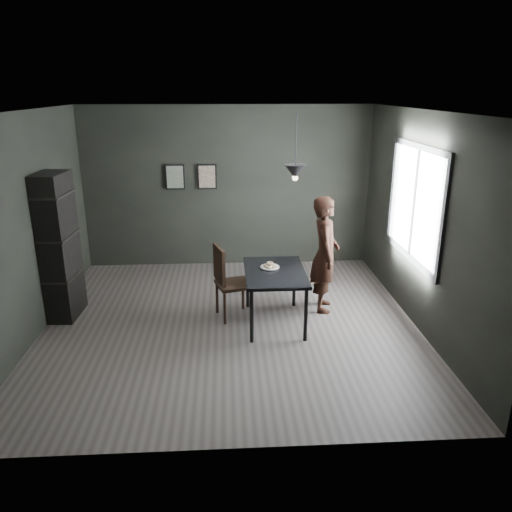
{
  "coord_description": "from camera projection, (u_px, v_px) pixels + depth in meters",
  "views": [
    {
      "loc": [
        -0.03,
        -6.17,
        3.06
      ],
      "look_at": [
        0.35,
        0.05,
        0.95
      ],
      "focal_mm": 35.0,
      "sensor_mm": 36.0,
      "label": 1
    }
  ],
  "objects": [
    {
      "name": "window_assembly",
      "position": [
        414.0,
        203.0,
        6.64
      ],
      "size": [
        0.04,
        1.96,
        1.56
      ],
      "color": "white",
      "rests_on": "ground"
    },
    {
      "name": "cafe_table",
      "position": [
        275.0,
        277.0,
        6.64
      ],
      "size": [
        0.8,
        1.2,
        0.75
      ],
      "color": "black",
      "rests_on": "ground"
    },
    {
      "name": "framed_print_left",
      "position": [
        175.0,
        177.0,
        8.58
      ],
      "size": [
        0.34,
        0.04,
        0.44
      ],
      "color": "black",
      "rests_on": "ground"
    },
    {
      "name": "ceiling",
      "position": [
        227.0,
        111.0,
        5.92
      ],
      "size": [
        5.0,
        5.0,
        0.02
      ],
      "color": "silver",
      "rests_on": "ground"
    },
    {
      "name": "woman",
      "position": [
        325.0,
        254.0,
        7.03
      ],
      "size": [
        0.48,
        0.66,
        1.66
      ],
      "primitive_type": "imported",
      "rotation": [
        0.0,
        0.0,
        1.43
      ],
      "color": "black",
      "rests_on": "ground"
    },
    {
      "name": "donut_pile",
      "position": [
        270.0,
        265.0,
        6.72
      ],
      "size": [
        0.17,
        0.17,
        0.08
      ],
      "rotation": [
        0.0,
        0.0,
        -0.43
      ],
      "color": "beige",
      "rests_on": "white_plate"
    },
    {
      "name": "pendant_lamp",
      "position": [
        295.0,
        172.0,
        6.3
      ],
      "size": [
        0.28,
        0.28,
        0.86
      ],
      "color": "black",
      "rests_on": "ground"
    },
    {
      "name": "framed_print_right",
      "position": [
        207.0,
        177.0,
        8.62
      ],
      "size": [
        0.34,
        0.04,
        0.44
      ],
      "color": "black",
      "rests_on": "ground"
    },
    {
      "name": "shelf_unit",
      "position": [
        58.0,
        247.0,
        6.77
      ],
      "size": [
        0.42,
        0.69,
        2.01
      ],
      "primitive_type": "cube",
      "rotation": [
        0.0,
        0.0,
        -0.06
      ],
      "color": "black",
      "rests_on": "ground"
    },
    {
      "name": "wood_chair",
      "position": [
        227.0,
        278.0,
        6.82
      ],
      "size": [
        0.56,
        0.56,
        1.04
      ],
      "rotation": [
        0.0,
        0.0,
        0.29
      ],
      "color": "black",
      "rests_on": "ground"
    },
    {
      "name": "white_plate",
      "position": [
        270.0,
        268.0,
        6.73
      ],
      "size": [
        0.23,
        0.23,
        0.01
      ],
      "primitive_type": "cylinder",
      "color": "white",
      "rests_on": "cafe_table"
    },
    {
      "name": "back_wall",
      "position": [
        228.0,
        187.0,
        8.73
      ],
      "size": [
        5.0,
        0.1,
        2.8
      ],
      "primitive_type": "cube",
      "color": "black",
      "rests_on": "ground"
    },
    {
      "name": "ground",
      "position": [
        231.0,
        323.0,
        6.82
      ],
      "size": [
        5.0,
        5.0,
        0.0
      ],
      "primitive_type": "plane",
      "color": "#3A3532",
      "rests_on": "ground"
    }
  ]
}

